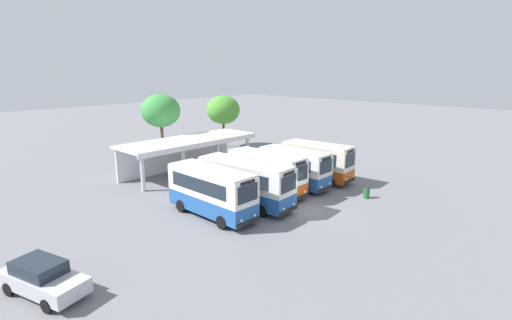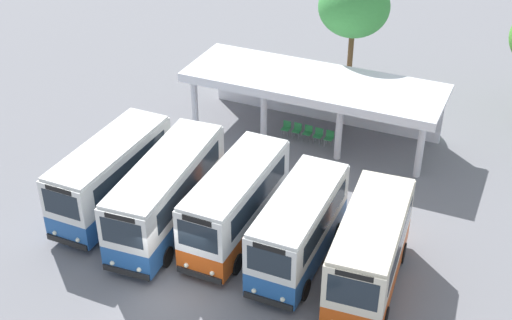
# 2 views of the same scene
# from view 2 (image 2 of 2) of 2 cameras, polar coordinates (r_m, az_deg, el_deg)

# --- Properties ---
(ground_plane) EXTENTS (180.00, 180.00, 0.00)m
(ground_plane) POSITION_cam_2_polar(r_m,az_deg,el_deg) (27.96, -7.31, -11.16)
(ground_plane) COLOR slate
(city_bus_nearest_orange) EXTENTS (2.33, 7.21, 3.43)m
(city_bus_nearest_orange) POSITION_cam_2_polar(r_m,az_deg,el_deg) (32.02, -11.89, -1.14)
(city_bus_nearest_orange) COLOR black
(city_bus_nearest_orange) RESTS_ON ground
(city_bus_second_in_row) EXTENTS (2.75, 8.03, 3.46)m
(city_bus_second_in_row) POSITION_cam_2_polar(r_m,az_deg,el_deg) (30.34, -7.38, -2.66)
(city_bus_second_in_row) COLOR black
(city_bus_second_in_row) RESTS_ON ground
(city_bus_middle_cream) EXTENTS (2.27, 6.96, 3.44)m
(city_bus_middle_cream) POSITION_cam_2_polar(r_m,az_deg,el_deg) (29.50, -1.67, -3.51)
(city_bus_middle_cream) COLOR black
(city_bus_middle_cream) RESTS_ON ground
(city_bus_fourth_amber) EXTENTS (2.29, 6.53, 3.32)m
(city_bus_fourth_amber) POSITION_cam_2_polar(r_m,az_deg,el_deg) (28.24, 3.58, -5.57)
(city_bus_fourth_amber) COLOR black
(city_bus_fourth_amber) RESTS_ON ground
(city_bus_fifth_blue) EXTENTS (2.73, 6.71, 3.44)m
(city_bus_fifth_blue) POSITION_cam_2_polar(r_m,az_deg,el_deg) (27.32, 9.44, -7.33)
(city_bus_fifth_blue) COLOR black
(city_bus_fifth_blue) RESTS_ON ground
(terminal_canopy) EXTENTS (13.89, 4.66, 3.40)m
(terminal_canopy) POSITION_cam_2_polar(r_m,az_deg,el_deg) (37.62, 5.04, 5.88)
(terminal_canopy) COLOR silver
(terminal_canopy) RESTS_ON ground
(waiting_chair_end_by_column) EXTENTS (0.45, 0.45, 0.86)m
(waiting_chair_end_by_column) POSITION_cam_2_polar(r_m,az_deg,el_deg) (37.93, 2.53, 2.73)
(waiting_chair_end_by_column) COLOR slate
(waiting_chair_end_by_column) RESTS_ON ground
(waiting_chair_second_from_end) EXTENTS (0.45, 0.45, 0.86)m
(waiting_chair_second_from_end) POSITION_cam_2_polar(r_m,az_deg,el_deg) (37.75, 3.43, 2.56)
(waiting_chair_second_from_end) COLOR slate
(waiting_chair_second_from_end) RESTS_ON ground
(waiting_chair_middle_seat) EXTENTS (0.45, 0.45, 0.86)m
(waiting_chair_middle_seat) POSITION_cam_2_polar(r_m,az_deg,el_deg) (37.57, 4.32, 2.36)
(waiting_chair_middle_seat) COLOR slate
(waiting_chair_middle_seat) RESTS_ON ground
(waiting_chair_fourth_seat) EXTENTS (0.45, 0.45, 0.86)m
(waiting_chair_fourth_seat) POSITION_cam_2_polar(r_m,az_deg,el_deg) (37.34, 5.19, 2.13)
(waiting_chair_fourth_seat) COLOR slate
(waiting_chair_fourth_seat) RESTS_ON ground
(waiting_chair_fifth_seat) EXTENTS (0.45, 0.45, 0.86)m
(waiting_chair_fifth_seat) POSITION_cam_2_polar(r_m,az_deg,el_deg) (37.17, 6.10, 1.92)
(waiting_chair_fifth_seat) COLOR slate
(waiting_chair_fifth_seat) RESTS_ON ground
(roadside_tree_behind_canopy) EXTENTS (4.11, 4.11, 7.48)m
(roadside_tree_behind_canopy) POSITION_cam_2_polar(r_m,az_deg,el_deg) (40.50, 8.13, 12.44)
(roadside_tree_behind_canopy) COLOR brown
(roadside_tree_behind_canopy) RESTS_ON ground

